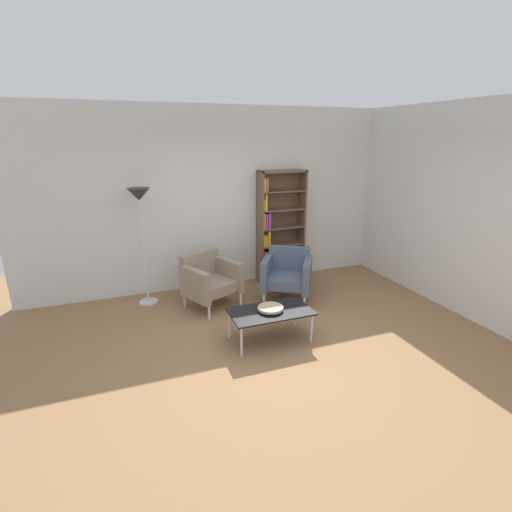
# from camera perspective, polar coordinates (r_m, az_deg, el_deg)

# --- Properties ---
(ground_plane) EXTENTS (8.32, 8.32, 0.00)m
(ground_plane) POSITION_cam_1_polar(r_m,az_deg,el_deg) (4.57, 3.82, -14.47)
(ground_plane) COLOR olive
(plaster_back_panel) EXTENTS (6.40, 0.12, 2.90)m
(plaster_back_panel) POSITION_cam_1_polar(r_m,az_deg,el_deg) (6.28, -5.24, 8.56)
(plaster_back_panel) COLOR silver
(plaster_back_panel) RESTS_ON ground_plane
(plaster_right_partition) EXTENTS (0.12, 5.20, 2.90)m
(plaster_right_partition) POSITION_cam_1_polar(r_m,az_deg,el_deg) (6.17, 26.79, 6.61)
(plaster_right_partition) COLOR silver
(plaster_right_partition) RESTS_ON ground_plane
(bookshelf_tall) EXTENTS (0.80, 0.30, 1.90)m
(bookshelf_tall) POSITION_cam_1_polar(r_m,az_deg,el_deg) (6.48, 3.19, 4.07)
(bookshelf_tall) COLOR brown
(bookshelf_tall) RESTS_ON ground_plane
(coffee_table_low) EXTENTS (1.00, 0.56, 0.40)m
(coffee_table_low) POSITION_cam_1_polar(r_m,az_deg,el_deg) (4.66, 2.17, -8.59)
(coffee_table_low) COLOR black
(coffee_table_low) RESTS_ON ground_plane
(decorative_bowl) EXTENTS (0.32, 0.32, 0.05)m
(decorative_bowl) POSITION_cam_1_polar(r_m,az_deg,el_deg) (4.64, 2.18, -7.85)
(decorative_bowl) COLOR tan
(decorative_bowl) RESTS_ON coffee_table_low
(armchair_corner_red) EXTENTS (0.94, 0.92, 0.78)m
(armchair_corner_red) POSITION_cam_1_polar(r_m,az_deg,el_deg) (5.84, 4.75, -2.63)
(armchair_corner_red) COLOR #4C566B
(armchair_corner_red) RESTS_ON ground_plane
(armchair_near_window) EXTENTS (0.91, 0.88, 0.78)m
(armchair_near_window) POSITION_cam_1_polar(r_m,az_deg,el_deg) (5.63, -7.06, -3.47)
(armchair_near_window) COLOR gray
(armchair_near_window) RESTS_ON ground_plane
(floor_lamp_torchiere) EXTENTS (0.32, 0.32, 1.74)m
(floor_lamp_torchiere) POSITION_cam_1_polar(r_m,az_deg,el_deg) (5.64, -17.09, 6.83)
(floor_lamp_torchiere) COLOR silver
(floor_lamp_torchiere) RESTS_ON ground_plane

